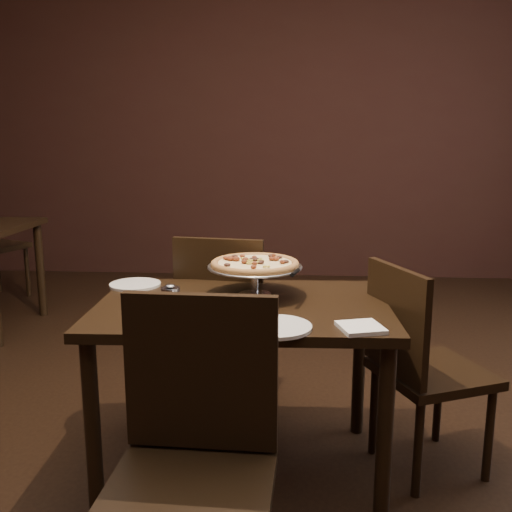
{
  "coord_description": "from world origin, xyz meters",
  "views": [
    {
      "loc": [
        0.28,
        -2.09,
        1.34
      ],
      "look_at": [
        0.13,
        0.1,
        0.89
      ],
      "focal_mm": 40.0,
      "sensor_mm": 36.0,
      "label": 1
    }
  ],
  "objects": [
    {
      "name": "parmesan_shaker",
      "position": [
        -0.16,
        -0.12,
        0.77
      ],
      "size": [
        0.07,
        0.07,
        0.12
      ],
      "color": "beige",
      "rests_on": "dining_table"
    },
    {
      "name": "serving_spatula",
      "position": [
        0.29,
        0.05,
        0.84
      ],
      "size": [
        0.12,
        0.12,
        0.02
      ],
      "rotation": [
        0.0,
        0.0,
        -0.22
      ],
      "color": "#B0B1B7",
      "rests_on": "pizza_stand"
    },
    {
      "name": "pepper_flake_shaker",
      "position": [
        -0.12,
        -0.18,
        0.76
      ],
      "size": [
        0.06,
        0.06,
        0.1
      ],
      "color": "maroon",
      "rests_on": "dining_table"
    },
    {
      "name": "plate_near",
      "position": [
        0.23,
        -0.24,
        0.72
      ],
      "size": [
        0.25,
        0.25,
        0.01
      ],
      "primitive_type": "cylinder",
      "color": "white",
      "rests_on": "dining_table"
    },
    {
      "name": "chair_near",
      "position": [
        0.02,
        -0.72,
        0.51
      ],
      "size": [
        0.45,
        0.45,
        0.93
      ],
      "rotation": [
        0.0,
        0.0,
        -0.04
      ],
      "color": "black",
      "rests_on": "ground"
    },
    {
      "name": "napkin_stack",
      "position": [
        0.51,
        -0.23,
        0.72
      ],
      "size": [
        0.17,
        0.17,
        0.01
      ],
      "primitive_type": "cube",
      "rotation": [
        0.0,
        0.0,
        0.28
      ],
      "color": "white",
      "rests_on": "dining_table"
    },
    {
      "name": "chair_side",
      "position": [
        0.79,
        0.09,
        0.47
      ],
      "size": [
        0.53,
        0.53,
        0.87
      ],
      "rotation": [
        0.0,
        0.0,
        1.96
      ],
      "color": "black",
      "rests_on": "ground"
    },
    {
      "name": "packet_caddy",
      "position": [
        -0.24,
        -0.05,
        0.74
      ],
      "size": [
        0.08,
        0.08,
        0.07
      ],
      "rotation": [
        0.0,
        0.0,
        -0.25
      ],
      "color": "black",
      "rests_on": "dining_table"
    },
    {
      "name": "plate_left",
      "position": [
        -0.41,
        0.29,
        0.72
      ],
      "size": [
        0.22,
        0.22,
        0.01
      ],
      "primitive_type": "cylinder",
      "color": "white",
      "rests_on": "dining_table"
    },
    {
      "name": "pizza_stand",
      "position": [
        0.13,
        0.17,
        0.84
      ],
      "size": [
        0.39,
        0.39,
        0.16
      ],
      "color": "#B0B1B7",
      "rests_on": "dining_table"
    },
    {
      "name": "room",
      "position": [
        0.06,
        0.03,
        1.4
      ],
      "size": [
        6.04,
        7.04,
        2.84
      ],
      "color": "black",
      "rests_on": "ground"
    },
    {
      "name": "chair_far",
      "position": [
        -0.04,
        0.54,
        0.49
      ],
      "size": [
        0.48,
        0.48,
        0.9
      ],
      "rotation": [
        0.0,
        0.0,
        3.0
      ],
      "color": "black",
      "rests_on": "ground"
    },
    {
      "name": "dining_table",
      "position": [
        0.08,
        0.05,
        0.62
      ],
      "size": [
        1.16,
        0.79,
        0.71
      ],
      "rotation": [
        0.0,
        0.0,
        0.03
      ],
      "color": "black",
      "rests_on": "ground"
    }
  ]
}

